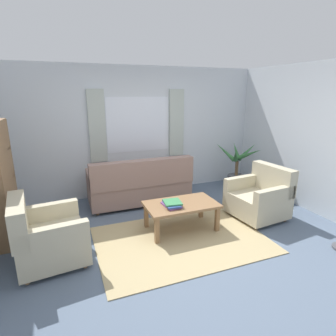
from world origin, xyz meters
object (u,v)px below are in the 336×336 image
object	(u,v)px
potted_plant	(237,170)
bookshelf	(2,187)
couch	(140,185)
book_stack_on_table	(172,204)
coffee_table	(181,207)
armchair_right	(260,197)
armchair_left	(46,237)

from	to	relation	value
potted_plant	bookshelf	bearing A→B (deg)	-171.85
couch	book_stack_on_table	xyz separation A→B (m)	(0.13, -1.29, 0.11)
couch	coffee_table	world-z (taller)	couch
coffee_table	potted_plant	world-z (taller)	potted_plant
couch	bookshelf	world-z (taller)	bookshelf
armchair_right	potted_plant	xyz separation A→B (m)	(0.52, 1.41, 0.06)
book_stack_on_table	couch	bearing A→B (deg)	95.73
couch	armchair_left	xyz separation A→B (m)	(-1.61, -1.42, -0.01)
couch	armchair_right	size ratio (longest dim) A/B	2.07
bookshelf	book_stack_on_table	bearing A→B (deg)	71.80
armchair_right	book_stack_on_table	bearing A→B (deg)	-96.44
armchair_right	book_stack_on_table	size ratio (longest dim) A/B	2.66
book_stack_on_table	coffee_table	bearing A→B (deg)	12.26
couch	bookshelf	xyz separation A→B (m)	(-2.17, -0.54, 0.41)
couch	coffee_table	size ratio (longest dim) A/B	1.73
armchair_left	armchair_right	xyz separation A→B (m)	(3.37, 0.11, 0.00)
book_stack_on_table	potted_plant	size ratio (longest dim) A/B	0.32
coffee_table	bookshelf	distance (m)	2.61
potted_plant	armchair_right	bearing A→B (deg)	-110.22
couch	coffee_table	xyz separation A→B (m)	(0.30, -1.26, 0.01)
couch	armchair_left	distance (m)	2.15
armchair_right	potted_plant	size ratio (longest dim) A/B	0.85
coffee_table	book_stack_on_table	size ratio (longest dim) A/B	3.18
coffee_table	potted_plant	size ratio (longest dim) A/B	1.01
coffee_table	bookshelf	world-z (taller)	bookshelf
armchair_left	bookshelf	world-z (taller)	bookshelf
armchair_left	coffee_table	bearing A→B (deg)	-91.69
book_stack_on_table	potted_plant	distance (m)	2.56
couch	potted_plant	xyz separation A→B (m)	(2.27, 0.10, 0.05)
bookshelf	potted_plant	bearing A→B (deg)	98.15
armchair_left	potted_plant	xyz separation A→B (m)	(3.89, 1.52, 0.06)
bookshelf	coffee_table	bearing A→B (deg)	73.80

